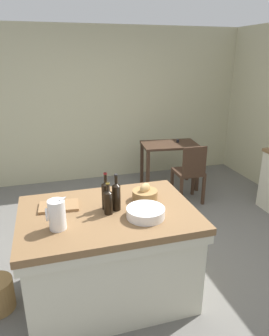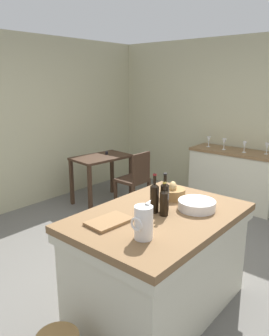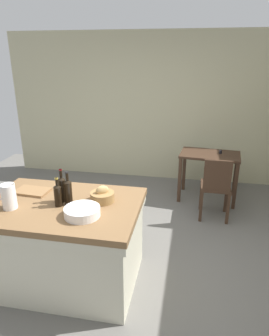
# 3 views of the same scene
# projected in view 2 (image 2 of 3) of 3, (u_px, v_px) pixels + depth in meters

# --- Properties ---
(ground_plane) EXTENTS (6.76, 6.76, 0.00)m
(ground_plane) POSITION_uv_depth(u_px,v_px,m) (151.00, 265.00, 3.54)
(ground_plane) COLOR #66635E
(wall_back) EXTENTS (5.32, 0.12, 2.60)m
(wall_back) POSITION_uv_depth(u_px,v_px,m) (12.00, 124.00, 4.83)
(wall_back) COLOR #B7B28E
(wall_back) RESTS_ON ground
(wall_right) EXTENTS (0.12, 5.20, 2.60)m
(wall_right) POSITION_uv_depth(u_px,v_px,m) (253.00, 122.00, 5.12)
(wall_right) COLOR #B7B28E
(wall_right) RESTS_ON ground
(island_table) EXTENTS (1.49, 1.03, 0.87)m
(island_table) POSITION_uv_depth(u_px,v_px,m) (158.00, 257.00, 2.79)
(island_table) COLOR brown
(island_table) RESTS_ON ground
(side_cabinet) EXTENTS (0.52, 1.36, 0.88)m
(side_cabinet) POSITION_uv_depth(u_px,v_px,m) (233.00, 178.00, 5.16)
(side_cabinet) COLOR brown
(side_cabinet) RESTS_ON ground
(writing_desk) EXTENTS (0.95, 0.65, 0.81)m
(writing_desk) POSITION_uv_depth(u_px,v_px,m) (101.00, 164.00, 5.22)
(writing_desk) COLOR #3D281C
(writing_desk) RESTS_ON ground
(wooden_chair) EXTENTS (0.41, 0.41, 0.91)m
(wooden_chair) POSITION_uv_depth(u_px,v_px,m) (135.00, 179.00, 4.90)
(wooden_chair) COLOR #3D281C
(wooden_chair) RESTS_ON ground
(pitcher) EXTENTS (0.17, 0.13, 0.28)m
(pitcher) POSITION_uv_depth(u_px,v_px,m) (143.00, 222.00, 2.23)
(pitcher) COLOR white
(pitcher) RESTS_ON island_table
(wash_bowl) EXTENTS (0.32, 0.32, 0.08)m
(wash_bowl) POSITION_uv_depth(u_px,v_px,m) (197.00, 205.00, 2.76)
(wash_bowl) COLOR white
(wash_bowl) RESTS_ON island_table
(bread_basket) EXTENTS (0.23, 0.23, 0.16)m
(bread_basket) POSITION_uv_depth(u_px,v_px,m) (173.00, 193.00, 3.01)
(bread_basket) COLOR olive
(bread_basket) RESTS_ON island_table
(cutting_board) EXTENTS (0.35, 0.24, 0.02)m
(cutting_board) POSITION_uv_depth(u_px,v_px,m) (109.00, 221.00, 2.50)
(cutting_board) COLOR olive
(cutting_board) RESTS_ON island_table
(wine_bottle_dark) EXTENTS (0.07, 0.07, 0.33)m
(wine_bottle_dark) POSITION_uv_depth(u_px,v_px,m) (165.00, 196.00, 2.71)
(wine_bottle_dark) COLOR black
(wine_bottle_dark) RESTS_ON island_table
(wine_bottle_amber) EXTENTS (0.07, 0.07, 0.33)m
(wine_bottle_amber) POSITION_uv_depth(u_px,v_px,m) (154.00, 197.00, 2.68)
(wine_bottle_amber) COLOR black
(wine_bottle_amber) RESTS_ON island_table
(wine_bottle_green) EXTENTS (0.07, 0.07, 0.28)m
(wine_bottle_green) POSITION_uv_depth(u_px,v_px,m) (164.00, 202.00, 2.62)
(wine_bottle_green) COLOR black
(wine_bottle_green) RESTS_ON island_table
(wine_glass_far_left) EXTENTS (0.07, 0.07, 0.17)m
(wine_glass_far_left) POSITION_uv_depth(u_px,v_px,m) (267.00, 146.00, 4.76)
(wine_glass_far_left) COLOR white
(wine_glass_far_left) RESTS_ON side_cabinet
(wine_glass_left) EXTENTS (0.07, 0.07, 0.16)m
(wine_glass_left) POSITION_uv_depth(u_px,v_px,m) (244.00, 145.00, 4.88)
(wine_glass_left) COLOR white
(wine_glass_left) RESTS_ON side_cabinet
(wine_glass_middle) EXTENTS (0.07, 0.07, 0.18)m
(wine_glass_middle) POSITION_uv_depth(u_px,v_px,m) (224.00, 142.00, 5.07)
(wine_glass_middle) COLOR white
(wine_glass_middle) RESTS_ON side_cabinet
(wine_glass_right) EXTENTS (0.07, 0.07, 0.17)m
(wine_glass_right) POSITION_uv_depth(u_px,v_px,m) (209.00, 140.00, 5.30)
(wine_glass_right) COLOR white
(wine_glass_right) RESTS_ON side_cabinet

